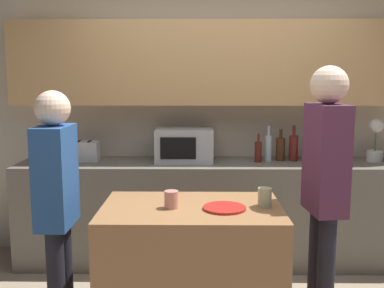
% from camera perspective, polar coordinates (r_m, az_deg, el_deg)
% --- Properties ---
extents(back_wall, '(6.40, 0.40, 2.70)m').
position_cam_1_polar(back_wall, '(4.28, 3.16, 6.28)').
color(back_wall, beige).
rests_on(back_wall, ground_plane).
extents(back_counter, '(3.60, 0.62, 0.94)m').
position_cam_1_polar(back_counter, '(4.19, 3.21, -8.63)').
color(back_counter, '#6B665B').
rests_on(back_counter, ground_plane).
extents(kitchen_island, '(1.11, 0.71, 0.92)m').
position_cam_1_polar(kitchen_island, '(2.95, -0.06, -16.49)').
color(kitchen_island, '#996B42').
rests_on(kitchen_island, ground_plane).
extents(microwave, '(0.52, 0.39, 0.30)m').
position_cam_1_polar(microwave, '(4.11, -0.98, -0.12)').
color(microwave, '#B7BABC').
rests_on(microwave, back_counter).
extents(toaster, '(0.26, 0.16, 0.18)m').
position_cam_1_polar(toaster, '(4.24, -13.50, -0.89)').
color(toaster, silver).
rests_on(toaster, back_counter).
extents(potted_plant, '(0.14, 0.14, 0.40)m').
position_cam_1_polar(potted_plant, '(4.41, 22.27, 0.47)').
color(potted_plant, silver).
rests_on(potted_plant, back_counter).
extents(bottle_0, '(0.06, 0.06, 0.26)m').
position_cam_1_polar(bottle_0, '(4.12, 8.40, -0.92)').
color(bottle_0, maroon).
rests_on(bottle_0, back_counter).
extents(bottle_1, '(0.07, 0.07, 0.33)m').
position_cam_1_polar(bottle_1, '(4.18, 9.65, -0.45)').
color(bottle_1, silver).
rests_on(bottle_1, back_counter).
extents(bottle_2, '(0.08, 0.08, 0.29)m').
position_cam_1_polar(bottle_2, '(4.22, 11.16, -0.58)').
color(bottle_2, '#472814').
rests_on(bottle_2, back_counter).
extents(bottle_3, '(0.08, 0.08, 0.33)m').
position_cam_1_polar(bottle_3, '(4.23, 12.76, -0.43)').
color(bottle_3, maroon).
rests_on(bottle_3, back_counter).
extents(bottle_4, '(0.07, 0.07, 0.32)m').
position_cam_1_polar(bottle_4, '(4.24, 14.48, -0.47)').
color(bottle_4, black).
rests_on(bottle_4, back_counter).
extents(bottle_5, '(0.08, 0.08, 0.31)m').
position_cam_1_polar(bottle_5, '(4.23, 16.29, -0.64)').
color(bottle_5, maroon).
rests_on(bottle_5, back_counter).
extents(bottle_6, '(0.08, 0.08, 0.24)m').
position_cam_1_polar(bottle_6, '(4.16, 18.25, -1.28)').
color(bottle_6, '#194723').
rests_on(bottle_6, back_counter).
extents(bottle_7, '(0.08, 0.08, 0.25)m').
position_cam_1_polar(bottle_7, '(4.38, 18.73, -0.75)').
color(bottle_7, silver).
rests_on(bottle_7, back_counter).
extents(plate_on_island, '(0.26, 0.26, 0.01)m').
position_cam_1_polar(plate_on_island, '(2.73, 4.14, -8.08)').
color(plate_on_island, red).
rests_on(plate_on_island, kitchen_island).
extents(cup_0, '(0.08, 0.08, 0.12)m').
position_cam_1_polar(cup_0, '(2.79, 9.21, -6.71)').
color(cup_0, '#B2BC8F').
rests_on(cup_0, kitchen_island).
extents(cup_1, '(0.09, 0.09, 0.11)m').
position_cam_1_polar(cup_1, '(2.74, -2.64, -7.05)').
color(cup_1, tan).
rests_on(cup_1, kitchen_island).
extents(person_left, '(0.21, 0.34, 1.62)m').
position_cam_1_polar(person_left, '(2.91, -16.81, -6.57)').
color(person_left, black).
rests_on(person_left, ground_plane).
extents(person_center, '(0.23, 0.36, 1.77)m').
position_cam_1_polar(person_center, '(2.93, 16.54, -4.38)').
color(person_center, black).
rests_on(person_center, ground_plane).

